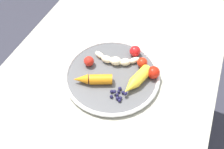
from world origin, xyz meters
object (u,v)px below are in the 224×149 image
at_px(dining_table, 113,81).
at_px(tomato_extra, 153,72).
at_px(plate, 112,75).
at_px(tomato_near, 89,61).
at_px(blueberry_pile, 118,94).
at_px(carrot_orange, 92,79).
at_px(tomato_mid, 142,63).
at_px(banana, 116,60).
at_px(tomato_far, 135,51).
at_px(carrot_yellow, 137,80).

bearing_deg(dining_table, tomato_extra, 84.53).
height_order(plate, tomato_extra, tomato_extra).
height_order(dining_table, tomato_near, tomato_near).
bearing_deg(blueberry_pile, carrot_orange, -99.75).
bearing_deg(tomato_mid, banana, -78.37).
bearing_deg(carrot_orange, tomato_extra, 119.03).
relative_size(tomato_near, tomato_extra, 0.83).
distance_m(plate, tomato_extra, 0.13).
height_order(plate, tomato_far, tomato_far).
bearing_deg(tomato_near, tomato_mid, 110.08).
bearing_deg(tomato_extra, tomato_mid, -122.00).
height_order(blueberry_pile, tomato_mid, tomato_mid).
height_order(dining_table, tomato_mid, tomato_mid).
xyz_separation_m(plate, tomato_extra, (-0.04, 0.13, 0.02)).
distance_m(banana, tomato_extra, 0.13).
bearing_deg(carrot_yellow, dining_table, -120.51).
height_order(banana, tomato_mid, tomato_mid).
bearing_deg(carrot_yellow, tomato_far, -158.88).
height_order(plate, tomato_near, tomato_near).
relative_size(carrot_yellow, tomato_mid, 3.50).
relative_size(dining_table, banana, 7.41).
height_order(carrot_yellow, tomato_mid, carrot_yellow).
relative_size(blueberry_pile, tomato_far, 1.43).
xyz_separation_m(dining_table, plate, (0.06, 0.02, 0.11)).
bearing_deg(carrot_orange, blueberry_pile, 80.25).
relative_size(dining_table, tomato_extra, 28.60).
xyz_separation_m(banana, blueberry_pile, (0.12, 0.06, -0.01)).
bearing_deg(banana, carrot_yellow, 57.26).
bearing_deg(carrot_yellow, plate, -93.79).
bearing_deg(tomato_near, tomato_extra, 98.54).
xyz_separation_m(banana, tomato_far, (-0.06, 0.05, 0.01)).
xyz_separation_m(plate, banana, (-0.05, -0.01, 0.02)).
bearing_deg(tomato_near, blueberry_pile, 59.78).
distance_m(tomato_near, tomato_mid, 0.18).
height_order(tomato_near, tomato_extra, tomato_extra).
distance_m(tomato_near, tomato_extra, 0.22).
distance_m(tomato_far, tomato_extra, 0.11).
relative_size(carrot_orange, blueberry_pile, 2.23).
bearing_deg(blueberry_pile, dining_table, -151.14).
xyz_separation_m(carrot_yellow, tomato_near, (-0.02, -0.17, -0.00)).
bearing_deg(dining_table, tomato_far, 131.72).
bearing_deg(tomato_mid, carrot_orange, -45.25).
distance_m(blueberry_pile, tomato_extra, 0.14).
distance_m(plate, tomato_near, 0.09).
xyz_separation_m(banana, carrot_orange, (0.11, -0.04, 0.00)).
relative_size(carrot_yellow, blueberry_pile, 2.25).
bearing_deg(tomato_near, tomato_far, 128.00).
xyz_separation_m(tomato_far, tomato_extra, (0.07, 0.08, 0.00)).
distance_m(banana, tomato_near, 0.09).
xyz_separation_m(dining_table, tomato_mid, (-0.01, 0.10, 0.13)).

